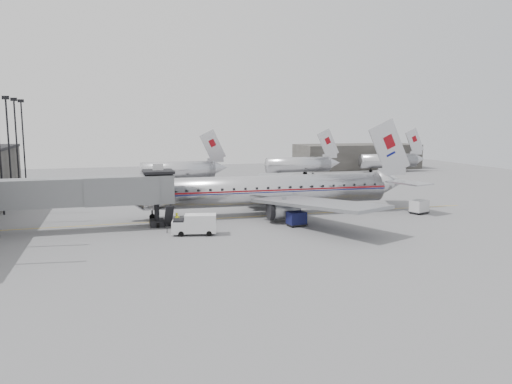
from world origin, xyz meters
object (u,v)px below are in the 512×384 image
airliner (273,190)px  ramp_worker (177,220)px  baggage_cart_white (419,206)px  service_van (195,224)px  baggage_cart_navy (297,218)px

airliner → ramp_worker: bearing=-157.6°
baggage_cart_white → airliner: bearing=145.1°
service_van → baggage_cart_navy: (11.86, 1.19, -0.27)m
airliner → ramp_worker: (-12.90, -4.91, -2.25)m
service_van → baggage_cart_white: (29.80, 3.99, -0.21)m
baggage_cart_navy → ramp_worker: ramp_worker is taller
baggage_cart_navy → ramp_worker: 13.50m
baggage_cart_navy → ramp_worker: size_ratio=1.34×
airliner → service_van: (-11.56, -8.94, -1.96)m
baggage_cart_white → ramp_worker: 31.15m
service_van → ramp_worker: 4.26m
airliner → service_van: size_ratio=7.98×
service_van → airliner: bearing=49.7°
baggage_cart_white → baggage_cart_navy: bearing=169.1°
service_van → baggage_cart_white: bearing=19.6°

